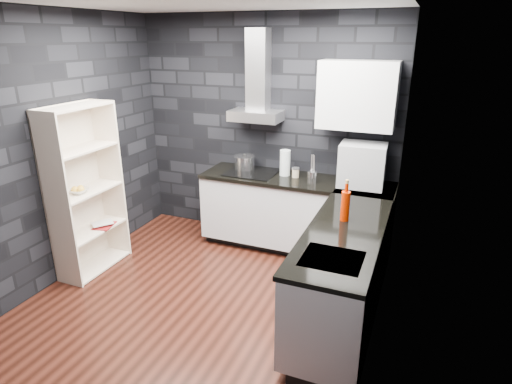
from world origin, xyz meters
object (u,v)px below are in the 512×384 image
Objects in this scene: red_bottle at (345,206)px; fruit_bowl at (79,191)px; glass_vase at (285,163)px; appliance_garage at (362,166)px; bookshelf at (86,191)px; storage_jar at (296,173)px; pot at (245,163)px; utensil_crock at (312,177)px.

red_bottle reaches higher than fruit_bowl.
glass_vase reaches higher than fruit_bowl.
bookshelf is at bearing -156.86° from appliance_garage.
fruit_bowl is (-2.64, -1.37, -0.19)m from appliance_garage.
bookshelf reaches higher than storage_jar.
appliance_garage reaches higher than red_bottle.
glass_vase is 1.38m from red_bottle.
pot is 0.53m from glass_vase.
pot is at bearing 168.89° from utensil_crock.
red_bottle is at bearing -49.04° from glass_vase.
red_bottle is (0.02, -1.00, -0.09)m from appliance_garage.
pot is at bearing 174.72° from storage_jar.
pot is 1.83m from bookshelf.
utensil_crock is (0.23, -0.11, 0.01)m from storage_jar.
storage_jar is at bearing 35.97° from fruit_bowl.
utensil_crock reaches higher than storage_jar.
bookshelf is (-2.13, -1.17, -0.06)m from utensil_crock.
pot reaches higher than fruit_bowl.
appliance_garage reaches higher than storage_jar.
utensil_crock is at bearing 120.88° from red_bottle.
bookshelf is (-1.76, -1.31, -0.15)m from glass_vase.
pot is 2.47× the size of storage_jar.
pot is 0.91× the size of red_bottle.
utensil_crock is at bearing 13.85° from bookshelf.
glass_vase is at bearing 130.96° from red_bottle.
appliance_garage is at bearing 10.76° from bookshelf.
storage_jar is 1.27m from red_bottle.
storage_jar is 0.25m from utensil_crock.
appliance_garage is at bearing -0.79° from storage_jar.
bookshelf is at bearing 90.00° from fruit_bowl.
utensil_crock is at bearing -171.27° from appliance_garage.
appliance_garage is (0.74, -0.01, 0.18)m from storage_jar.
storage_jar is at bearing 19.07° from bookshelf.
bookshelf is (-2.66, -0.27, -0.13)m from red_bottle.
appliance_garage is 1.01m from red_bottle.
fruit_bowl is at bearing -155.23° from appliance_garage.
appliance_garage is at bearing 27.39° from fruit_bowl.
storage_jar is 0.51× the size of fruit_bowl.
glass_vase is 3.05× the size of storage_jar.
glass_vase is 2.37× the size of utensil_crock.
utensil_crock is (0.37, -0.14, -0.09)m from glass_vase.
glass_vase is 2.26m from fruit_bowl.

